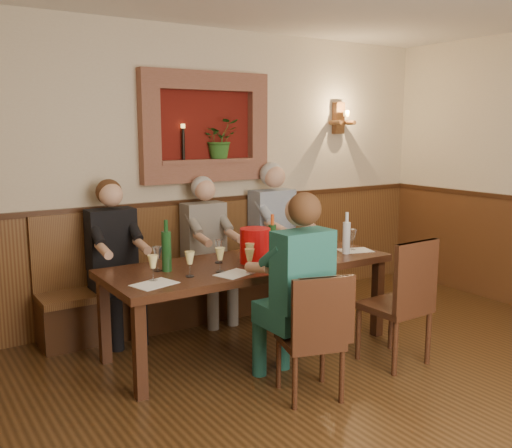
{
  "coord_description": "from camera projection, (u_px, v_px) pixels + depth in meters",
  "views": [
    {
      "loc": [
        -2.46,
        -2.03,
        1.85
      ],
      "look_at": [
        0.1,
        1.9,
        1.05
      ],
      "focal_mm": 40.0,
      "sensor_mm": 36.0,
      "label": 1
    }
  ],
  "objects": [
    {
      "name": "wine_glass_9",
      "position": [
        250.0,
        261.0,
        4.32
      ],
      "size": [
        0.08,
        0.08,
        0.19
      ],
      "primitive_type": null,
      "color": "#FFF198",
      "rests_on": "dining_table"
    },
    {
      "name": "wine_glass_4",
      "position": [
        250.0,
        255.0,
        4.52
      ],
      "size": [
        0.08,
        0.08,
        0.19
      ],
      "primitive_type": null,
      "color": "#FFF198",
      "rests_on": "dining_table"
    },
    {
      "name": "wall_niche",
      "position": [
        210.0,
        132.0,
        5.57
      ],
      "size": [
        1.36,
        0.3,
        1.06
      ],
      "color": "#59120C",
      "rests_on": "ground"
    },
    {
      "name": "water_bottle",
      "position": [
        346.0,
        237.0,
        5.0
      ],
      "size": [
        0.08,
        0.08,
        0.37
      ],
      "rotation": [
        0.0,
        0.0,
        -0.22
      ],
      "color": "silver",
      "rests_on": "dining_table"
    },
    {
      "name": "dining_table",
      "position": [
        249.0,
        270.0,
        4.73
      ],
      "size": [
        2.4,
        0.9,
        0.75
      ],
      "color": "black",
      "rests_on": "ground"
    },
    {
      "name": "tasting_sheet_b",
      "position": [
        266.0,
        264.0,
        4.64
      ],
      "size": [
        0.3,
        0.26,
        0.0
      ],
      "primitive_type": "cube",
      "rotation": [
        0.0,
        0.0,
        -0.33
      ],
      "color": "white",
      "rests_on": "dining_table"
    },
    {
      "name": "wine_glass_7",
      "position": [
        303.0,
        240.0,
        5.11
      ],
      "size": [
        0.08,
        0.08,
        0.19
      ],
      "primitive_type": null,
      "color": "#FFF198",
      "rests_on": "dining_table"
    },
    {
      "name": "person_bench_right",
      "position": [
        277.0,
        247.0,
        5.9
      ],
      "size": [
        0.45,
        0.55,
        1.49
      ],
      "color": "navy",
      "rests_on": "ground"
    },
    {
      "name": "wine_glass_5",
      "position": [
        269.0,
        245.0,
        4.92
      ],
      "size": [
        0.08,
        0.08,
        0.19
      ],
      "primitive_type": null,
      "color": "#FFF198",
      "rests_on": "dining_table"
    },
    {
      "name": "wine_glass_10",
      "position": [
        220.0,
        260.0,
        4.36
      ],
      "size": [
        0.08,
        0.08,
        0.19
      ],
      "primitive_type": null,
      "color": "#FFF198",
      "rests_on": "dining_table"
    },
    {
      "name": "spittoon_bucket",
      "position": [
        255.0,
        246.0,
        4.66
      ],
      "size": [
        0.29,
        0.29,
        0.29
      ],
      "primitive_type": "cylinder",
      "rotation": [
        0.0,
        0.0,
        0.17
      ],
      "color": "red",
      "rests_on": "dining_table"
    },
    {
      "name": "person_chair_front",
      "position": [
        294.0,
        308.0,
        4.04
      ],
      "size": [
        0.42,
        0.51,
        1.42
      ],
      "color": "navy",
      "rests_on": "ground"
    },
    {
      "name": "tasting_sheet_d",
      "position": [
        235.0,
        274.0,
        4.32
      ],
      "size": [
        0.33,
        0.28,
        0.0
      ],
      "primitive_type": "cube",
      "rotation": [
        0.0,
        0.0,
        0.32
      ],
      "color": "white",
      "rests_on": "dining_table"
    },
    {
      "name": "wine_glass_6",
      "position": [
        315.0,
        248.0,
        4.8
      ],
      "size": [
        0.08,
        0.08,
        0.19
      ],
      "primitive_type": null,
      "color": "white",
      "rests_on": "dining_table"
    },
    {
      "name": "wainscoting",
      "position": [
        425.0,
        354.0,
        3.22
      ],
      "size": [
        6.02,
        6.02,
        1.15
      ],
      "color": "#4F2B16",
      "rests_on": "ground"
    },
    {
      "name": "wine_glass_3",
      "position": [
        218.0,
        251.0,
        4.66
      ],
      "size": [
        0.08,
        0.08,
        0.19
      ],
      "primitive_type": null,
      "color": "white",
      "rests_on": "dining_table"
    },
    {
      "name": "wine_glass_8",
      "position": [
        352.0,
        240.0,
        5.15
      ],
      "size": [
        0.08,
        0.08,
        0.19
      ],
      "primitive_type": null,
      "color": "white",
      "rests_on": "dining_table"
    },
    {
      "name": "bench",
      "position": [
        198.0,
        285.0,
        5.56
      ],
      "size": [
        3.0,
        0.45,
        1.11
      ],
      "color": "#381E0F",
      "rests_on": "ground"
    },
    {
      "name": "wine_glass_0",
      "position": [
        153.0,
        268.0,
        4.11
      ],
      "size": [
        0.08,
        0.08,
        0.19
      ],
      "primitive_type": null,
      "color": "#FFF198",
      "rests_on": "dining_table"
    },
    {
      "name": "wine_glass_1",
      "position": [
        157.0,
        259.0,
        4.4
      ],
      "size": [
        0.08,
        0.08,
        0.19
      ],
      "primitive_type": null,
      "color": "white",
      "rests_on": "dining_table"
    },
    {
      "name": "wall_sconce",
      "position": [
        340.0,
        119.0,
        6.43
      ],
      "size": [
        0.25,
        0.2,
        0.35
      ],
      "color": "#4F2B16",
      "rests_on": "ground"
    },
    {
      "name": "person_bench_left",
      "position": [
        116.0,
        274.0,
        4.98
      ],
      "size": [
        0.41,
        0.51,
        1.41
      ],
      "color": "black",
      "rests_on": "ground"
    },
    {
      "name": "room_shell",
      "position": [
        437.0,
        119.0,
        3.0
      ],
      "size": [
        6.04,
        6.04,
        2.82
      ],
      "color": "beige",
      "rests_on": "ground"
    },
    {
      "name": "tasting_sheet_a",
      "position": [
        154.0,
        284.0,
        4.04
      ],
      "size": [
        0.35,
        0.29,
        0.0
      ],
      "primitive_type": "cube",
      "rotation": [
        0.0,
        0.0,
        0.27
      ],
      "color": "white",
      "rests_on": "dining_table"
    },
    {
      "name": "chair_near_left",
      "position": [
        310.0,
        361.0,
        3.93
      ],
      "size": [
        0.49,
        0.49,
        0.89
      ],
      "rotation": [
        0.0,
        0.0,
        -0.3
      ],
      "color": "black",
      "rests_on": "ground"
    },
    {
      "name": "tasting_sheet_c",
      "position": [
        355.0,
        250.0,
        5.14
      ],
      "size": [
        0.34,
        0.29,
        0.0
      ],
      "primitive_type": "cube",
      "rotation": [
        0.0,
        0.0,
        -0.29
      ],
      "color": "white",
      "rests_on": "dining_table"
    },
    {
      "name": "chair_near_right",
      "position": [
        395.0,
        327.0,
        4.5
      ],
      "size": [
        0.46,
        0.46,
        1.01
      ],
      "rotation": [
        0.0,
        0.0,
        0.03
      ],
      "color": "black",
      "rests_on": "ground"
    },
    {
      "name": "person_bench_mid",
      "position": [
        208.0,
        262.0,
        5.47
      ],
      "size": [
        0.41,
        0.5,
        1.39
      ],
      "color": "#5C5854",
      "rests_on": "ground"
    },
    {
      "name": "wine_bottle_green_a",
      "position": [
        272.0,
        240.0,
        4.84
      ],
      "size": [
        0.09,
        0.09,
        0.37
      ],
      "rotation": [
        0.0,
        0.0,
        -0.42
      ],
      "color": "#19471E",
      "rests_on": "dining_table"
    },
    {
      "name": "wine_glass_2",
      "position": [
        190.0,
        264.0,
        4.23
      ],
      "size": [
        0.08,
        0.08,
        0.19
      ],
      "primitive_type": null,
      "color": "#FFF198",
      "rests_on": "dining_table"
    },
    {
      "name": "wine_bottle_green_b",
      "position": [
        167.0,
        250.0,
        4.38
      ],
      "size": [
        0.09,
        0.09,
        0.4
      ],
      "rotation": [
        0.0,
        0.0,
        0.16
      ],
      "color": "#19471E",
      "rests_on": "dining_table"
    }
  ]
}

